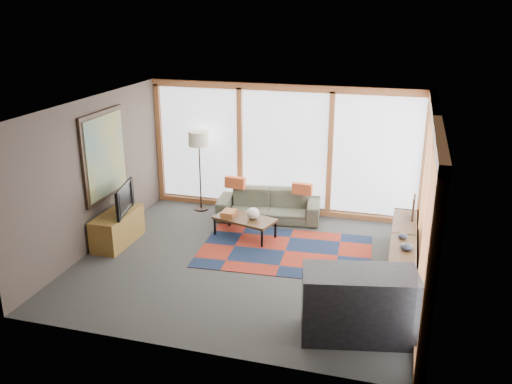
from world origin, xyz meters
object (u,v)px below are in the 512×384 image
(sofa, at_px, (269,205))
(television, at_px, (120,199))
(floor_lamp, at_px, (200,171))
(bookshelf, at_px, (403,251))
(bar_counter, at_px, (359,305))
(coffee_table, at_px, (245,227))
(tv_console, at_px, (118,228))

(sofa, relative_size, television, 2.20)
(sofa, xyz_separation_m, floor_lamp, (-1.48, 0.13, 0.54))
(bookshelf, relative_size, bar_counter, 1.62)
(coffee_table, bearing_deg, television, -157.10)
(sofa, xyz_separation_m, television, (-2.22, -1.79, 0.54))
(floor_lamp, distance_m, coffee_table, 1.79)
(sofa, height_order, tv_console, sofa)
(television, bearing_deg, bookshelf, -97.53)
(coffee_table, distance_m, bookshelf, 2.85)
(bookshelf, bearing_deg, television, -175.40)
(sofa, xyz_separation_m, tv_console, (-2.29, -1.84, -0.01))
(tv_console, bearing_deg, coffee_table, 23.34)
(floor_lamp, distance_m, bar_counter, 5.15)
(floor_lamp, height_order, bookshelf, floor_lamp)
(bookshelf, relative_size, television, 2.56)
(sofa, relative_size, bar_counter, 1.39)
(television, bearing_deg, tv_console, 112.88)
(coffee_table, xyz_separation_m, bookshelf, (2.81, -0.46, 0.11))
(floor_lamp, bearing_deg, sofa, -5.16)
(sofa, bearing_deg, floor_lamp, 167.39)
(bar_counter, bearing_deg, television, 145.92)
(floor_lamp, xyz_separation_m, coffee_table, (1.28, -1.07, -0.64))
(bookshelf, height_order, television, television)
(coffee_table, xyz_separation_m, television, (-2.01, -0.85, 0.65))
(floor_lamp, relative_size, tv_console, 1.45)
(bookshelf, xyz_separation_m, television, (-4.82, -0.39, 0.54))
(sofa, relative_size, floor_lamp, 1.20)
(tv_console, bearing_deg, floor_lamp, 67.82)
(coffee_table, xyz_separation_m, tv_console, (-2.08, -0.90, 0.10))
(sofa, distance_m, floor_lamp, 1.58)
(sofa, distance_m, coffee_table, 0.97)
(bar_counter, bearing_deg, sofa, 108.69)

